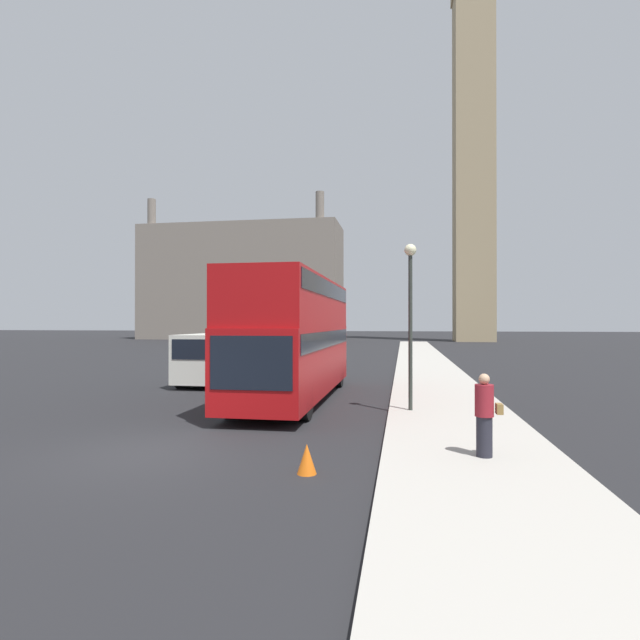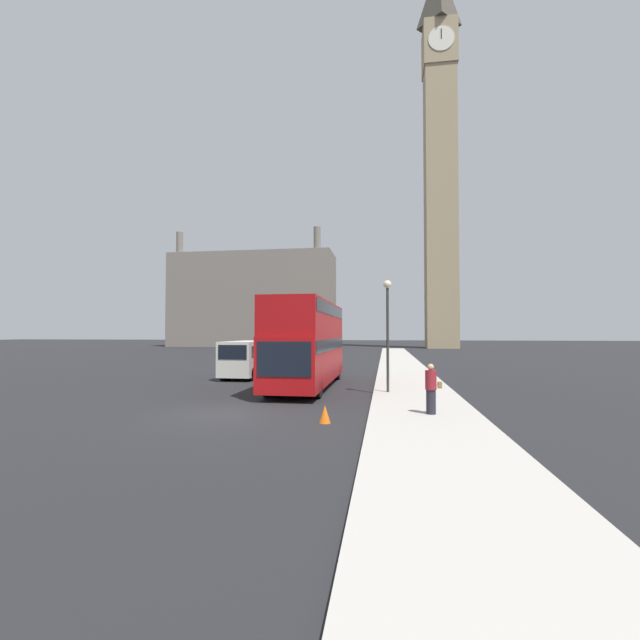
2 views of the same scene
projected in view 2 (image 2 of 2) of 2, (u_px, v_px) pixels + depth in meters
The scene contains 10 objects.
ground_plane at pixel (222, 414), 14.62m from camera, with size 300.00×300.00×0.00m, color black.
sidewalk_strip at pixel (426, 418), 13.59m from camera, with size 3.60×120.00×0.15m.
clock_tower at pixel (440, 147), 78.53m from camera, with size 5.97×6.14×72.19m.
building_block_distant at pixel (254, 300), 88.54m from camera, with size 33.14×11.12×23.15m.
red_double_decker_bus at pixel (308, 340), 21.95m from camera, with size 2.51×10.60×4.31m.
white_van at pixel (246, 358), 26.44m from camera, with size 1.99×5.15×2.26m.
pedestrian at pixel (431, 389), 13.81m from camera, with size 0.52×0.36×1.62m.
street_lamp at pixel (388, 317), 19.06m from camera, with size 0.36×0.36×4.97m.
parked_sedan at pixel (310, 353), 43.80m from camera, with size 1.72×4.34×1.48m.
traffic_cone at pixel (325, 414), 13.13m from camera, with size 0.36×0.36×0.55m.
Camera 2 is at (5.55, -14.03, 2.77)m, focal length 24.00 mm.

